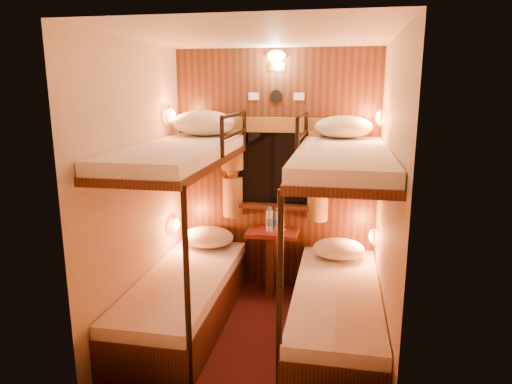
% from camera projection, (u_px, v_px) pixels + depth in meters
% --- Properties ---
extents(floor, '(2.10, 2.10, 0.00)m').
position_uv_depth(floor, '(257.00, 335.00, 3.84)').
color(floor, '#39120F').
rests_on(floor, ground).
extents(ceiling, '(2.10, 2.10, 0.00)m').
position_uv_depth(ceiling, '(257.00, 35.00, 3.30)').
color(ceiling, silver).
rests_on(ceiling, wall_back).
extents(wall_back, '(2.40, 0.00, 2.40)m').
position_uv_depth(wall_back, '(276.00, 172.00, 4.58)').
color(wall_back, '#C6B293').
rests_on(wall_back, floor).
extents(wall_front, '(2.40, 0.00, 2.40)m').
position_uv_depth(wall_front, '(222.00, 239.00, 2.57)').
color(wall_front, '#C6B293').
rests_on(wall_front, floor).
extents(wall_left, '(0.00, 2.40, 2.40)m').
position_uv_depth(wall_left, '(138.00, 191.00, 3.75)').
color(wall_left, '#C6B293').
rests_on(wall_left, floor).
extents(wall_right, '(0.00, 2.40, 2.40)m').
position_uv_depth(wall_right, '(389.00, 202.00, 3.39)').
color(wall_right, '#C6B293').
rests_on(wall_right, floor).
extents(back_panel, '(2.00, 0.03, 2.40)m').
position_uv_depth(back_panel, '(276.00, 173.00, 4.56)').
color(back_panel, '#331B0E').
rests_on(back_panel, floor).
extents(bunk_left, '(0.72, 1.90, 1.82)m').
position_uv_depth(bunk_left, '(184.00, 264.00, 3.90)').
color(bunk_left, '#331B0E').
rests_on(bunk_left, floor).
extents(bunk_right, '(0.72, 1.90, 1.82)m').
position_uv_depth(bunk_right, '(337.00, 275.00, 3.66)').
color(bunk_right, '#331B0E').
rests_on(bunk_right, floor).
extents(window, '(1.00, 0.12, 0.79)m').
position_uv_depth(window, '(275.00, 175.00, 4.54)').
color(window, black).
rests_on(window, back_panel).
extents(curtains, '(1.10, 0.22, 1.00)m').
position_uv_depth(curtains, '(275.00, 167.00, 4.49)').
color(curtains, brown).
rests_on(curtains, back_panel).
extents(back_fixtures, '(0.54, 0.09, 0.48)m').
position_uv_depth(back_fixtures, '(276.00, 64.00, 4.30)').
color(back_fixtures, black).
rests_on(back_fixtures, back_panel).
extents(reading_lamps, '(2.00, 0.20, 1.25)m').
position_uv_depth(reading_lamps, '(271.00, 175.00, 4.23)').
color(reading_lamps, orange).
rests_on(reading_lamps, wall_left).
extents(table, '(0.50, 0.34, 0.66)m').
position_uv_depth(table, '(272.00, 253.00, 4.56)').
color(table, maroon).
rests_on(table, floor).
extents(bottle_left, '(0.07, 0.07, 0.23)m').
position_uv_depth(bottle_left, '(277.00, 221.00, 4.47)').
color(bottle_left, '#99BFE5').
rests_on(bottle_left, table).
extents(bottle_right, '(0.07, 0.07, 0.25)m').
position_uv_depth(bottle_right, '(269.00, 221.00, 4.47)').
color(bottle_right, '#99BFE5').
rests_on(bottle_right, table).
extents(sachet_a, '(0.09, 0.07, 0.01)m').
position_uv_depth(sachet_a, '(281.00, 230.00, 4.52)').
color(sachet_a, silver).
rests_on(sachet_a, table).
extents(sachet_b, '(0.07, 0.05, 0.01)m').
position_uv_depth(sachet_b, '(274.00, 230.00, 4.51)').
color(sachet_b, silver).
rests_on(sachet_b, table).
extents(pillow_lower_left, '(0.52, 0.37, 0.21)m').
position_uv_depth(pillow_lower_left, '(208.00, 237.00, 4.60)').
color(pillow_lower_left, silver).
rests_on(pillow_lower_left, bunk_left).
extents(pillow_lower_right, '(0.49, 0.35, 0.19)m').
position_uv_depth(pillow_lower_right, '(339.00, 249.00, 4.28)').
color(pillow_lower_right, silver).
rests_on(pillow_lower_right, bunk_right).
extents(pillow_upper_left, '(0.60, 0.43, 0.24)m').
position_uv_depth(pillow_upper_left, '(204.00, 123.00, 4.30)').
color(pillow_upper_left, silver).
rests_on(pillow_upper_left, bunk_left).
extents(pillow_upper_right, '(0.51, 0.37, 0.20)m').
position_uv_depth(pillow_upper_right, '(344.00, 127.00, 4.09)').
color(pillow_upper_right, silver).
rests_on(pillow_upper_right, bunk_right).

